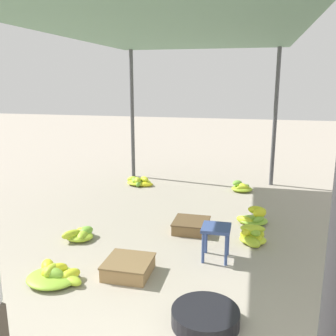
# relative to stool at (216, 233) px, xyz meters

# --- Properties ---
(canopy_post_front_right) EXTENTS (0.08, 0.08, 2.76)m
(canopy_post_front_right) POSITION_rel_stool_xyz_m (0.77, -2.58, 1.04)
(canopy_post_front_right) COLOR #4C4C51
(canopy_post_front_right) RESTS_ON ground
(canopy_post_back_left) EXTENTS (0.08, 0.08, 2.76)m
(canopy_post_back_left) POSITION_rel_stool_xyz_m (-2.25, 3.60, 1.04)
(canopy_post_back_left) COLOR #4C4C51
(canopy_post_back_left) RESTS_ON ground
(canopy_post_back_right) EXTENTS (0.08, 0.08, 2.76)m
(canopy_post_back_right) POSITION_rel_stool_xyz_m (0.77, 3.60, 1.04)
(canopy_post_back_right) COLOR #4C4C51
(canopy_post_back_right) RESTS_ON ground
(canopy_tarp) EXTENTS (3.42, 6.58, 0.04)m
(canopy_tarp) POSITION_rel_stool_xyz_m (-0.74, 0.51, 2.44)
(canopy_tarp) COLOR #567A60
(canopy_tarp) RESTS_ON canopy_post_front_left
(stool) EXTENTS (0.34, 0.34, 0.42)m
(stool) POSITION_rel_stool_xyz_m (0.00, 0.00, 0.00)
(stool) COLOR #384C84
(stool) RESTS_ON ground
(basin_black) EXTENTS (0.61, 0.61, 0.15)m
(basin_black) POSITION_rel_stool_xyz_m (0.05, -1.29, -0.27)
(basin_black) COLOR black
(basin_black) RESTS_ON ground
(banana_pile_left_0) EXTENTS (0.67, 0.57, 0.19)m
(banana_pile_left_0) POSITION_rel_stool_xyz_m (-1.65, -0.92, -0.27)
(banana_pile_left_0) COLOR #7FB735
(banana_pile_left_0) RESTS_ON ground
(banana_pile_left_1) EXTENTS (0.40, 0.52, 0.16)m
(banana_pile_left_1) POSITION_rel_stool_xyz_m (-1.87, 0.17, -0.27)
(banana_pile_left_1) COLOR yellow
(banana_pile_left_1) RESTS_ON ground
(banana_pile_left_2) EXTENTS (0.64, 0.47, 0.18)m
(banana_pile_left_2) POSITION_rel_stool_xyz_m (-1.92, 2.95, -0.27)
(banana_pile_left_2) COLOR #B4CC2C
(banana_pile_left_2) RESTS_ON ground
(banana_pile_right_0) EXTENTS (0.43, 0.44, 0.20)m
(banana_pile_right_0) POSITION_rel_stool_xyz_m (0.20, 2.98, -0.26)
(banana_pile_right_0) COLOR #85BA34
(banana_pile_right_0) RESTS_ON ground
(banana_pile_right_1) EXTENTS (0.38, 0.49, 0.27)m
(banana_pile_right_1) POSITION_rel_stool_xyz_m (0.43, 0.57, -0.24)
(banana_pile_right_1) COLOR yellow
(banana_pile_right_1) RESTS_ON ground
(banana_pile_right_2) EXTENTS (0.50, 0.40, 0.27)m
(banana_pile_right_2) POSITION_rel_stool_xyz_m (0.44, 1.28, -0.25)
(banana_pile_right_2) COLOR #77B437
(banana_pile_right_2) RESTS_ON ground
(crate_near) EXTENTS (0.51, 0.51, 0.17)m
(crate_near) POSITION_rel_stool_xyz_m (-0.91, -0.60, -0.25)
(crate_near) COLOR #9E7A4C
(crate_near) RESTS_ON ground
(crate_mid) EXTENTS (0.51, 0.51, 0.16)m
(crate_mid) POSITION_rel_stool_xyz_m (-0.44, 0.78, -0.26)
(crate_mid) COLOR brown
(crate_mid) RESTS_ON ground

